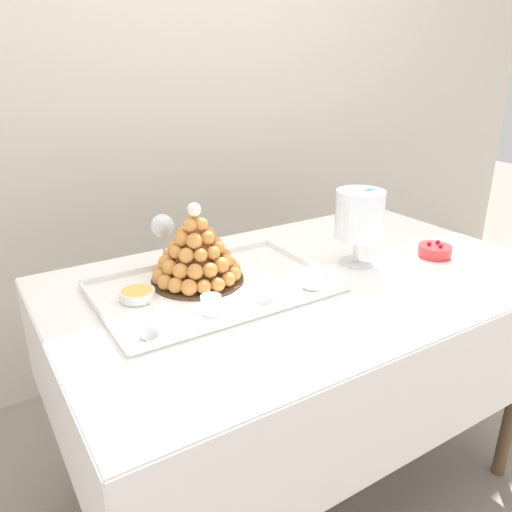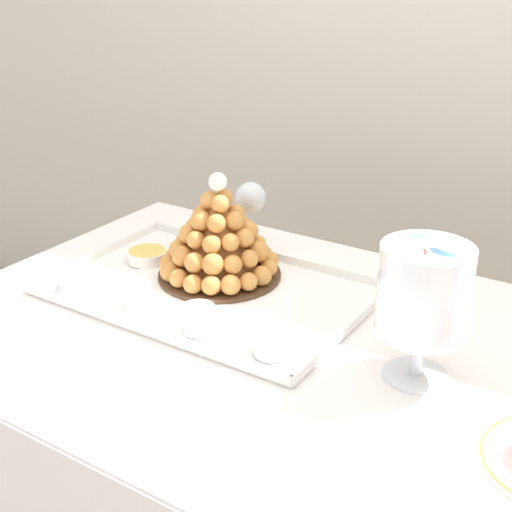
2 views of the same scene
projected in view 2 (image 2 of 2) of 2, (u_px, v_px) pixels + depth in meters
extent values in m
cube|color=silver|center=(501.00, 20.00, 1.84)|extent=(4.80, 0.10, 2.50)
cylinder|color=brown|center=(170.00, 349.00, 1.99)|extent=(0.04, 0.04, 0.75)
cube|color=brown|center=(309.00, 350.00, 1.25)|extent=(1.38, 0.82, 0.02)
cube|color=white|center=(309.00, 344.00, 1.25)|extent=(1.44, 0.88, 0.00)
cube|color=white|center=(396.00, 324.00, 1.65)|extent=(1.44, 0.01, 0.33)
cube|color=white|center=(43.00, 320.00, 1.67)|extent=(0.01, 0.88, 0.33)
cube|color=white|center=(210.00, 292.00, 1.42)|extent=(0.62, 0.41, 0.01)
cube|color=white|center=(143.00, 329.00, 1.26)|extent=(0.62, 0.01, 0.02)
cube|color=white|center=(263.00, 253.00, 1.58)|extent=(0.62, 0.01, 0.02)
cube|color=white|center=(98.00, 254.00, 1.57)|extent=(0.01, 0.41, 0.02)
cube|color=white|center=(348.00, 328.00, 1.27)|extent=(0.01, 0.41, 0.02)
cylinder|color=white|center=(210.00, 290.00, 1.42)|extent=(0.38, 0.38, 0.00)
cylinder|color=#4C331E|center=(220.00, 274.00, 1.48)|extent=(0.26, 0.26, 0.01)
cone|color=#BB7438|center=(219.00, 234.00, 1.44)|extent=(0.18, 0.18, 0.18)
sphere|color=#DD9247|center=(262.00, 276.00, 1.42)|extent=(0.04, 0.04, 0.04)
sphere|color=#DE9447|center=(269.00, 268.00, 1.45)|extent=(0.04, 0.04, 0.04)
sphere|color=#D88D43|center=(269.00, 260.00, 1.49)|extent=(0.04, 0.04, 0.04)
sphere|color=#DB9045|center=(262.00, 254.00, 1.52)|extent=(0.04, 0.04, 0.04)
sphere|color=#DF9548|center=(251.00, 249.00, 1.55)|extent=(0.04, 0.04, 0.04)
sphere|color=#DE9347|center=(235.00, 245.00, 1.56)|extent=(0.04, 0.04, 0.04)
sphere|color=#D98E44|center=(218.00, 244.00, 1.57)|extent=(0.04, 0.04, 0.04)
sphere|color=#DA8E44|center=(201.00, 247.00, 1.56)|extent=(0.04, 0.04, 0.04)
sphere|color=#DF9548|center=(186.00, 250.00, 1.54)|extent=(0.04, 0.04, 0.04)
sphere|color=#DE9448|center=(175.00, 257.00, 1.51)|extent=(0.04, 0.04, 0.04)
sphere|color=#D98D43|center=(170.00, 263.00, 1.47)|extent=(0.04, 0.04, 0.04)
sphere|color=#D88C43|center=(171.00, 271.00, 1.44)|extent=(0.04, 0.04, 0.04)
sphere|color=#DC9146|center=(179.00, 278.00, 1.41)|extent=(0.04, 0.04, 0.04)
sphere|color=#DD9347|center=(193.00, 284.00, 1.38)|extent=(0.04, 0.04, 0.04)
sphere|color=#DD9347|center=(211.00, 286.00, 1.37)|extent=(0.04, 0.04, 0.04)
sphere|color=#DA8F44|center=(231.00, 285.00, 1.38)|extent=(0.04, 0.04, 0.04)
sphere|color=#DE9448|center=(248.00, 282.00, 1.39)|extent=(0.04, 0.04, 0.04)
sphere|color=#D98D43|center=(258.00, 252.00, 1.44)|extent=(0.04, 0.04, 0.04)
sphere|color=#DD9347|center=(258.00, 244.00, 1.47)|extent=(0.04, 0.04, 0.04)
sphere|color=#DA8F45|center=(249.00, 238.00, 1.51)|extent=(0.04, 0.04, 0.04)
sphere|color=#D88C43|center=(234.00, 235.00, 1.53)|extent=(0.04, 0.04, 0.04)
sphere|color=#D88C43|center=(216.00, 233.00, 1.53)|extent=(0.04, 0.04, 0.04)
sphere|color=#DF9548|center=(198.00, 237.00, 1.52)|extent=(0.04, 0.04, 0.04)
sphere|color=#DD9347|center=(185.00, 242.00, 1.49)|extent=(0.04, 0.04, 0.04)
sphere|color=#DD9347|center=(179.00, 250.00, 1.45)|extent=(0.04, 0.04, 0.04)
sphere|color=#DA8F44|center=(182.00, 256.00, 1.42)|extent=(0.04, 0.04, 0.04)
sphere|color=#DD9246|center=(194.00, 263.00, 1.39)|extent=(0.04, 0.04, 0.04)
sphere|color=#DA8F45|center=(213.00, 264.00, 1.38)|extent=(0.04, 0.04, 0.04)
sphere|color=#DB8F45|center=(233.00, 264.00, 1.39)|extent=(0.04, 0.04, 0.04)
sphere|color=#DB9045|center=(249.00, 259.00, 1.41)|extent=(0.04, 0.04, 0.04)
sphere|color=#DE9448|center=(248.00, 231.00, 1.45)|extent=(0.04, 0.04, 0.04)
sphere|color=#DA8F45|center=(241.00, 225.00, 1.48)|extent=(0.04, 0.04, 0.04)
sphere|color=#DD9347|center=(225.00, 223.00, 1.50)|extent=(0.04, 0.04, 0.04)
sphere|color=#DB9045|center=(208.00, 223.00, 1.49)|extent=(0.04, 0.04, 0.04)
sphere|color=#DF9548|center=(194.00, 227.00, 1.47)|extent=(0.04, 0.04, 0.04)
sphere|color=#DF9448|center=(189.00, 234.00, 1.43)|extent=(0.04, 0.04, 0.04)
sphere|color=#D98E43|center=(195.00, 240.00, 1.40)|extent=(0.04, 0.04, 0.04)
sphere|color=#DA8F45|center=(212.00, 245.00, 1.39)|extent=(0.04, 0.04, 0.04)
sphere|color=#DA8F44|center=(231.00, 242.00, 1.39)|extent=(0.04, 0.04, 0.04)
sphere|color=#DF9548|center=(245.00, 238.00, 1.41)|extent=(0.04, 0.04, 0.04)
sphere|color=#DA8F44|center=(236.00, 213.00, 1.44)|extent=(0.04, 0.04, 0.04)
sphere|color=#DC9146|center=(220.00, 211.00, 1.46)|extent=(0.04, 0.04, 0.04)
sphere|color=#DA8F44|center=(203.00, 214.00, 1.45)|extent=(0.04, 0.04, 0.04)
sphere|color=#DB8F45|center=(201.00, 221.00, 1.41)|extent=(0.04, 0.04, 0.04)
sphere|color=#D88D43|center=(216.00, 223.00, 1.39)|extent=(0.04, 0.04, 0.04)
sphere|color=#D98D43|center=(234.00, 221.00, 1.41)|extent=(0.04, 0.04, 0.04)
sphere|color=#D98E44|center=(224.00, 198.00, 1.42)|extent=(0.04, 0.04, 0.04)
sphere|color=#DE9347|center=(210.00, 200.00, 1.42)|extent=(0.04, 0.04, 0.04)
sphere|color=#DF9549|center=(220.00, 204.00, 1.40)|extent=(0.04, 0.04, 0.04)
sphere|color=white|center=(218.00, 182.00, 1.40)|extent=(0.04, 0.04, 0.04)
cylinder|color=silver|center=(71.00, 279.00, 1.41)|extent=(0.06, 0.06, 0.05)
cylinder|color=gold|center=(72.00, 285.00, 1.42)|extent=(0.06, 0.06, 0.02)
cylinder|color=#EAC166|center=(71.00, 277.00, 1.41)|extent=(0.06, 0.06, 0.01)
sphere|color=brown|center=(74.00, 271.00, 1.41)|extent=(0.02, 0.02, 0.02)
cylinder|color=silver|center=(137.00, 295.00, 1.35)|extent=(0.05, 0.05, 0.05)
cylinder|color=gold|center=(138.00, 301.00, 1.36)|extent=(0.05, 0.05, 0.02)
cylinder|color=#EAC166|center=(137.00, 293.00, 1.35)|extent=(0.05, 0.05, 0.01)
sphere|color=brown|center=(140.00, 289.00, 1.34)|extent=(0.01, 0.01, 0.01)
cylinder|color=silver|center=(199.00, 319.00, 1.26)|extent=(0.06, 0.06, 0.05)
cylinder|color=#F4EAC6|center=(199.00, 326.00, 1.26)|extent=(0.05, 0.05, 0.02)
cylinder|color=white|center=(199.00, 317.00, 1.26)|extent=(0.05, 0.05, 0.02)
sphere|color=brown|center=(199.00, 311.00, 1.25)|extent=(0.02, 0.02, 0.02)
cylinder|color=silver|center=(272.00, 342.00, 1.19)|extent=(0.06, 0.06, 0.05)
cylinder|color=#F4EAC6|center=(272.00, 348.00, 1.19)|extent=(0.06, 0.06, 0.02)
cylinder|color=white|center=(272.00, 340.00, 1.19)|extent=(0.06, 0.06, 0.01)
sphere|color=brown|center=(273.00, 338.00, 1.17)|extent=(0.02, 0.02, 0.02)
cylinder|color=white|center=(148.00, 255.00, 1.55)|extent=(0.09, 0.09, 0.02)
cylinder|color=#F2CC59|center=(147.00, 251.00, 1.55)|extent=(0.08, 0.08, 0.00)
cylinder|color=white|center=(416.00, 374.00, 1.15)|extent=(0.11, 0.11, 0.01)
cylinder|color=white|center=(418.00, 352.00, 1.13)|extent=(0.02, 0.02, 0.08)
cylinder|color=white|center=(425.00, 290.00, 1.09)|extent=(0.15, 0.15, 0.15)
cylinder|color=yellow|center=(445.00, 325.00, 1.10)|extent=(0.07, 0.05, 0.07)
cylinder|color=brown|center=(422.00, 317.00, 1.12)|extent=(0.06, 0.05, 0.05)
cylinder|color=#D199D8|center=(407.00, 327.00, 1.09)|extent=(0.06, 0.05, 0.06)
cylinder|color=#72B2E0|center=(437.00, 309.00, 1.10)|extent=(0.06, 0.06, 0.06)
cylinder|color=brown|center=(412.00, 300.00, 1.13)|extent=(0.07, 0.05, 0.06)
cylinder|color=#72B2E0|center=(403.00, 307.00, 1.11)|extent=(0.06, 0.05, 0.06)
cylinder|color=pink|center=(424.00, 315.00, 1.08)|extent=(0.07, 0.05, 0.06)
cylinder|color=yellow|center=(442.00, 291.00, 1.11)|extent=(0.07, 0.06, 0.07)
cylinder|color=yellow|center=(412.00, 290.00, 1.11)|extent=(0.05, 0.05, 0.04)
cylinder|color=yellow|center=(408.00, 304.00, 1.07)|extent=(0.07, 0.05, 0.07)
cylinder|color=#72B2E0|center=(441.00, 305.00, 1.06)|extent=(0.06, 0.06, 0.06)
cylinder|color=#72B2E0|center=(431.00, 278.00, 1.10)|extent=(0.05, 0.06, 0.06)
cylinder|color=pink|center=(405.00, 282.00, 1.08)|extent=(0.07, 0.06, 0.07)
cylinder|color=yellow|center=(428.00, 295.00, 1.04)|extent=(0.06, 0.06, 0.04)
cylinder|color=#D199D8|center=(452.00, 287.00, 1.07)|extent=(0.07, 0.05, 0.06)
cylinder|color=#D199D8|center=(415.00, 261.00, 1.10)|extent=(0.06, 0.06, 0.04)
cylinder|color=#9ED860|center=(421.00, 276.00, 1.05)|extent=(0.05, 0.05, 0.05)
cylinder|color=yellow|center=(444.00, 273.00, 1.06)|extent=(0.07, 0.06, 0.06)
cylinder|color=#72B2E0|center=(416.00, 251.00, 1.08)|extent=(0.07, 0.05, 0.06)
cylinder|color=#E54C47|center=(413.00, 262.00, 1.05)|extent=(0.06, 0.05, 0.05)
cylinder|color=#72B2E0|center=(446.00, 261.00, 1.05)|extent=(0.06, 0.06, 0.06)
cylinder|color=brown|center=(435.00, 249.00, 1.09)|extent=(0.06, 0.06, 0.04)
cylinder|color=silver|center=(251.00, 250.00, 1.63)|extent=(0.06, 0.06, 0.00)
cylinder|color=silver|center=(251.00, 230.00, 1.61)|extent=(0.01, 0.01, 0.10)
sphere|color=silver|center=(251.00, 197.00, 1.57)|extent=(0.07, 0.07, 0.07)
cylinder|color=#EAE08C|center=(251.00, 201.00, 1.58)|extent=(0.05, 0.05, 0.04)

